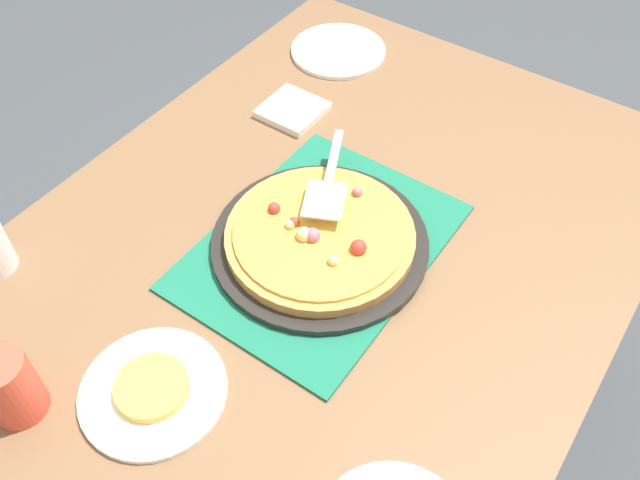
{
  "coord_description": "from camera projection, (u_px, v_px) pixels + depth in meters",
  "views": [
    {
      "loc": [
        -0.63,
        -0.44,
        1.66
      ],
      "look_at": [
        0.0,
        0.0,
        0.77
      ],
      "focal_mm": 38.11,
      "sensor_mm": 36.0,
      "label": 1
    }
  ],
  "objects": [
    {
      "name": "plate_side",
      "position": [
        338.0,
        51.0,
        1.58
      ],
      "size": [
        0.22,
        0.22,
        0.01
      ],
      "primitive_type": "cylinder",
      "color": "white",
      "rests_on": "dining_table"
    },
    {
      "name": "served_slice_right",
      "position": [
        152.0,
        387.0,
        1.0
      ],
      "size": [
        0.11,
        0.11,
        0.02
      ],
      "primitive_type": "cylinder",
      "color": "#EAB747",
      "rests_on": "plate_far_right"
    },
    {
      "name": "cup_near",
      "position": [
        9.0,
        386.0,
        0.95
      ],
      "size": [
        0.08,
        0.08,
        0.12
      ],
      "primitive_type": "cylinder",
      "color": "#E04C38",
      "rests_on": "dining_table"
    },
    {
      "name": "pizza_pan",
      "position": [
        320.0,
        243.0,
        1.19
      ],
      "size": [
        0.38,
        0.38,
        0.01
      ],
      "primitive_type": "cylinder",
      "color": "black",
      "rests_on": "placemat"
    },
    {
      "name": "pizza_server",
      "position": [
        329.0,
        181.0,
        1.21
      ],
      "size": [
        0.23,
        0.14,
        0.01
      ],
      "color": "silver",
      "rests_on": "pizza"
    },
    {
      "name": "dining_table",
      "position": [
        320.0,
        285.0,
        1.28
      ],
      "size": [
        1.4,
        1.0,
        0.75
      ],
      "color": "brown",
      "rests_on": "ground_plane"
    },
    {
      "name": "placemat",
      "position": [
        320.0,
        246.0,
        1.19
      ],
      "size": [
        0.48,
        0.36,
        0.01
      ],
      "primitive_type": "cube",
      "color": "#196B4C",
      "rests_on": "dining_table"
    },
    {
      "name": "ground_plane",
      "position": [
        320.0,
        433.0,
        1.76
      ],
      "size": [
        8.0,
        8.0,
        0.0
      ],
      "primitive_type": "plane",
      "color": "#3D4247"
    },
    {
      "name": "napkin_stack",
      "position": [
        293.0,
        110.0,
        1.43
      ],
      "size": [
        0.12,
        0.12,
        0.02
      ],
      "primitive_type": "cube",
      "color": "white",
      "rests_on": "dining_table"
    },
    {
      "name": "plate_far_right",
      "position": [
        153.0,
        391.0,
        1.01
      ],
      "size": [
        0.22,
        0.22,
        0.01
      ],
      "primitive_type": "cylinder",
      "color": "white",
      "rests_on": "dining_table"
    },
    {
      "name": "pizza",
      "position": [
        320.0,
        235.0,
        1.17
      ],
      "size": [
        0.33,
        0.33,
        0.05
      ],
      "color": "#B78442",
      "rests_on": "pizza_pan"
    }
  ]
}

